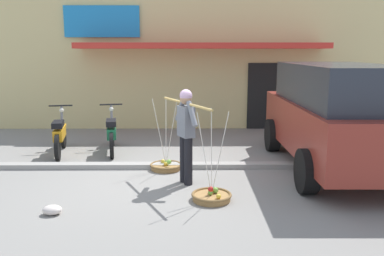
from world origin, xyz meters
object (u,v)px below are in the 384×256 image
at_px(plastic_litter_bag, 52,210).
at_px(fruit_vendor, 186,130).
at_px(motorcycle_nearest_shop, 60,135).
at_px(motorcycle_second_in_row, 112,133).
at_px(fruit_basket_left_side, 166,166).
at_px(parked_truck, 337,114).
at_px(fruit_basket_right_side, 212,196).

bearing_deg(plastic_litter_bag, fruit_vendor, 35.61).
xyz_separation_m(motorcycle_nearest_shop, motorcycle_second_in_row, (1.15, 0.20, 0.00)).
height_order(fruit_basket_left_side, parked_truck, parked_truck).
relative_size(fruit_basket_left_side, fruit_basket_right_side, 1.00).
bearing_deg(fruit_vendor, motorcycle_second_in_row, 127.52).
relative_size(motorcycle_nearest_shop, parked_truck, 0.37).
xyz_separation_m(fruit_basket_right_side, parked_truck, (2.57, 1.73, 1.06)).
height_order(fruit_basket_right_side, parked_truck, parked_truck).
height_order(fruit_basket_right_side, motorcycle_nearest_shop, fruit_basket_right_side).
distance_m(fruit_basket_left_side, fruit_basket_right_side, 1.89).
bearing_deg(plastic_litter_bag, motorcycle_nearest_shop, 105.43).
relative_size(fruit_basket_left_side, motorcycle_second_in_row, 0.80).
height_order(fruit_vendor, motorcycle_second_in_row, fruit_vendor).
relative_size(fruit_basket_right_side, motorcycle_second_in_row, 0.80).
distance_m(motorcycle_second_in_row, parked_truck, 4.99).
height_order(motorcycle_second_in_row, parked_truck, parked_truck).
distance_m(fruit_vendor, parked_truck, 3.11).
distance_m(fruit_basket_right_side, plastic_litter_bag, 2.42).
bearing_deg(motorcycle_second_in_row, fruit_vendor, -52.48).
bearing_deg(fruit_basket_right_side, plastic_litter_bag, -167.09).
distance_m(fruit_basket_right_side, parked_truck, 3.27).
xyz_separation_m(fruit_basket_right_side, motorcycle_second_in_row, (-2.17, 3.14, 0.38)).
bearing_deg(parked_truck, fruit_basket_left_side, -179.64).
relative_size(fruit_vendor, fruit_basket_right_side, 1.19).
distance_m(fruit_basket_left_side, motorcycle_nearest_shop, 2.82).
bearing_deg(fruit_basket_left_side, fruit_vendor, -64.37).
bearing_deg(motorcycle_nearest_shop, fruit_vendor, -35.74).
bearing_deg(fruit_vendor, motorcycle_nearest_shop, 144.26).
bearing_deg(fruit_vendor, fruit_basket_right_side, -64.27).
height_order(fruit_vendor, plastic_litter_bag, fruit_vendor).
bearing_deg(fruit_vendor, plastic_litter_bag, -144.39).
xyz_separation_m(fruit_basket_left_side, fruit_basket_right_side, (0.82, -1.71, -0.00)).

